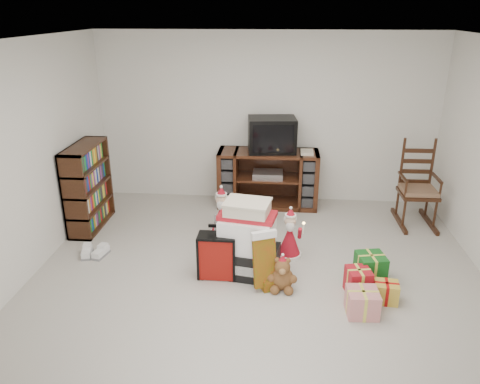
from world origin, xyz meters
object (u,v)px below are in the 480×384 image
(bookshelf, at_px, (88,188))
(mrs_claus_figurine, at_px, (222,217))
(gift_pile, at_px, (247,243))
(sneaker_pair, at_px, (94,252))
(rocking_chair, at_px, (416,194))
(tv_stand, at_px, (268,179))
(santa_figurine, at_px, (290,238))
(red_suitcase, at_px, (217,256))
(crt_television, at_px, (272,135))
(teddy_bear, at_px, (282,275))
(gift_cluster, at_px, (368,285))

(bookshelf, distance_m, mrs_claus_figurine, 1.82)
(gift_pile, relative_size, sneaker_pair, 2.56)
(rocking_chair, bearing_deg, tv_stand, 167.49)
(tv_stand, xyz_separation_m, mrs_claus_figurine, (-0.56, -1.06, -0.16))
(santa_figurine, bearing_deg, red_suitcase, -146.00)
(rocking_chair, xyz_separation_m, santa_figurine, (-1.74, -1.13, -0.17))
(tv_stand, distance_m, gift_pile, 1.97)
(tv_stand, relative_size, crt_television, 2.04)
(tv_stand, height_order, santa_figurine, tv_stand)
(tv_stand, bearing_deg, rocking_chair, -11.43)
(rocking_chair, height_order, santa_figurine, rocking_chair)
(sneaker_pair, bearing_deg, teddy_bear, -16.18)
(santa_figurine, xyz_separation_m, gift_cluster, (0.79, -0.78, -0.11))
(rocking_chair, height_order, gift_cluster, rocking_chair)
(red_suitcase, distance_m, crt_television, 2.33)
(mrs_claus_figurine, relative_size, gift_cluster, 0.79)
(bookshelf, distance_m, teddy_bear, 2.93)
(gift_pile, xyz_separation_m, red_suitcase, (-0.32, -0.12, -0.11))
(gift_pile, relative_size, teddy_bear, 2.31)
(crt_television, bearing_deg, tv_stand, -159.29)
(gift_pile, distance_m, sneaker_pair, 1.90)
(tv_stand, height_order, rocking_chair, rocking_chair)
(gift_pile, height_order, crt_television, crt_television)
(mrs_claus_figurine, bearing_deg, teddy_bear, -57.16)
(teddy_bear, relative_size, gift_cluster, 0.43)
(gift_pile, height_order, red_suitcase, gift_pile)
(red_suitcase, bearing_deg, gift_cluster, -8.04)
(gift_cluster, relative_size, crt_television, 1.18)
(red_suitcase, bearing_deg, crt_television, 76.51)
(tv_stand, distance_m, rocking_chair, 2.08)
(rocking_chair, bearing_deg, bookshelf, -174.18)
(santa_figurine, relative_size, gift_cluster, 0.74)
(tv_stand, relative_size, gift_pile, 1.74)
(red_suitcase, xyz_separation_m, gift_cluster, (1.59, -0.24, -0.13))
(gift_pile, height_order, gift_cluster, gift_pile)
(tv_stand, xyz_separation_m, teddy_bear, (0.22, -2.27, -0.26))
(teddy_bear, bearing_deg, sneaker_pair, 166.98)
(bookshelf, bearing_deg, red_suitcase, -31.66)
(tv_stand, bearing_deg, santa_figurine, -78.61)
(gift_pile, distance_m, crt_television, 2.12)
(gift_cluster, xyz_separation_m, crt_television, (-1.05, 2.35, 0.95))
(sneaker_pair, height_order, crt_television, crt_television)
(teddy_bear, relative_size, santa_figurine, 0.58)
(bookshelf, height_order, red_suitcase, bookshelf)
(red_suitcase, bearing_deg, mrs_claus_figurine, 94.74)
(sneaker_pair, bearing_deg, tv_stand, 37.70)
(tv_stand, xyz_separation_m, bookshelf, (-2.36, -0.94, 0.13))
(bookshelf, height_order, gift_pile, bookshelf)
(mrs_claus_figurine, height_order, gift_cluster, mrs_claus_figurine)
(sneaker_pair, relative_size, crt_television, 0.46)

